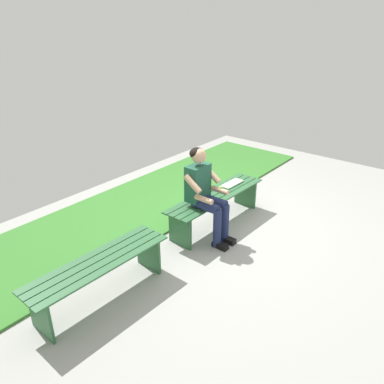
{
  "coord_description": "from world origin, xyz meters",
  "views": [
    {
      "loc": [
        4.04,
        2.83,
        2.81
      ],
      "look_at": [
        0.74,
        0.15,
        0.83
      ],
      "focal_mm": 35.19,
      "sensor_mm": 36.0,
      "label": 1
    }
  ],
  "objects_px": {
    "person_seated": "(205,191)",
    "book_open": "(232,184)",
    "bench_near": "(216,201)",
    "apple": "(220,189)",
    "bench_far": "(100,270)"
  },
  "relations": [
    {
      "from": "person_seated",
      "to": "book_open",
      "type": "relative_size",
      "value": 3.09
    },
    {
      "from": "bench_near",
      "to": "apple",
      "type": "bearing_deg",
      "value": -172.5
    },
    {
      "from": "person_seated",
      "to": "book_open",
      "type": "bearing_deg",
      "value": -171.76
    },
    {
      "from": "bench_near",
      "to": "apple",
      "type": "distance_m",
      "value": 0.2
    },
    {
      "from": "bench_near",
      "to": "book_open",
      "type": "relative_size",
      "value": 4.38
    },
    {
      "from": "bench_far",
      "to": "book_open",
      "type": "height_order",
      "value": "book_open"
    },
    {
      "from": "bench_far",
      "to": "person_seated",
      "type": "distance_m",
      "value": 1.75
    },
    {
      "from": "bench_near",
      "to": "person_seated",
      "type": "height_order",
      "value": "person_seated"
    },
    {
      "from": "bench_near",
      "to": "book_open",
      "type": "bearing_deg",
      "value": -177.3
    },
    {
      "from": "apple",
      "to": "book_open",
      "type": "height_order",
      "value": "apple"
    },
    {
      "from": "book_open",
      "to": "bench_near",
      "type": "bearing_deg",
      "value": 4.27
    },
    {
      "from": "person_seated",
      "to": "apple",
      "type": "xyz_separation_m",
      "value": [
        -0.54,
        -0.12,
        -0.19
      ]
    },
    {
      "from": "person_seated",
      "to": "apple",
      "type": "height_order",
      "value": "person_seated"
    },
    {
      "from": "apple",
      "to": "book_open",
      "type": "bearing_deg",
      "value": -179.21
    },
    {
      "from": "apple",
      "to": "book_open",
      "type": "distance_m",
      "value": 0.32
    }
  ]
}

